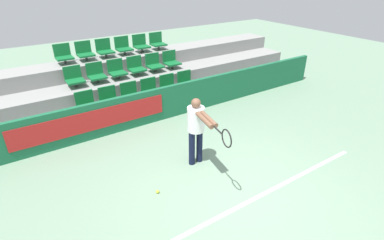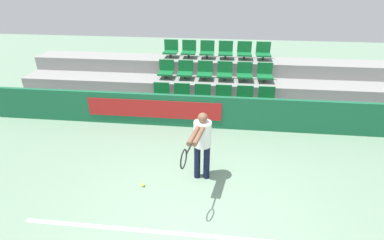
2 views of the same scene
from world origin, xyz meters
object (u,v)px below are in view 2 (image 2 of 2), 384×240
stadium_chair_9 (225,72)px  stadium_chair_17 (263,52)px  stadium_chair_4 (245,97)px  stadium_chair_11 (265,74)px  stadium_chair_3 (223,96)px  stadium_chair_10 (245,73)px  stadium_chair_2 (202,95)px  stadium_chair_13 (189,50)px  stadium_chair_0 (161,94)px  tennis_ball (143,185)px  stadium_chair_16 (244,52)px  stadium_chair_5 (267,98)px  stadium_chair_1 (181,95)px  stadium_chair_8 (205,72)px  stadium_chair_14 (207,50)px  stadium_chair_12 (171,49)px  stadium_chair_15 (226,51)px  stadium_chair_7 (185,71)px  tennis_player (201,141)px  stadium_chair_6 (166,70)px

stadium_chair_9 → stadium_chair_17: 1.56m
stadium_chair_4 → stadium_chair_11: (0.60, 0.90, 0.42)m
stadium_chair_3 → stadium_chair_10: stadium_chair_10 is taller
stadium_chair_2 → stadium_chair_11: stadium_chair_11 is taller
stadium_chair_9 → stadium_chair_13: bearing=143.2°
stadium_chair_0 → stadium_chair_13: stadium_chair_13 is taller
tennis_ball → stadium_chair_16: bearing=67.4°
stadium_chair_5 → stadium_chair_1: bearing=180.0°
stadium_chair_8 → stadium_chair_9: 0.60m
stadium_chair_0 → stadium_chair_4: same height
stadium_chair_1 → stadium_chair_16: (1.81, 1.80, 0.85)m
stadium_chair_2 → stadium_chair_14: stadium_chair_14 is taller
stadium_chair_12 → stadium_chair_4: bearing=-36.8°
stadium_chair_9 → stadium_chair_14: bearing=123.8°
stadium_chair_16 → stadium_chair_12: bearing=180.0°
stadium_chair_15 → stadium_chair_5: bearing=-56.2°
stadium_chair_7 → stadium_chair_11: 2.41m
stadium_chair_16 → stadium_chair_8: bearing=-143.2°
stadium_chair_4 → stadium_chair_12: 3.13m
stadium_chair_5 → stadium_chair_10: bearing=123.8°
stadium_chair_7 → tennis_ball: 4.35m
stadium_chair_11 → stadium_chair_16: 1.16m
stadium_chair_12 → stadium_chair_10: bearing=-20.5°
stadium_chair_11 → tennis_player: bearing=-112.5°
stadium_chair_6 → stadium_chair_12: stadium_chair_12 is taller
stadium_chair_3 → stadium_chair_2: bearing=180.0°
stadium_chair_2 → stadium_chair_9: size_ratio=1.00×
stadium_chair_7 → stadium_chair_11: size_ratio=1.00×
stadium_chair_11 → stadium_chair_16: stadium_chair_16 is taller
stadium_chair_17 → stadium_chair_16: bearing=180.0°
stadium_chair_5 → stadium_chair_8: stadium_chair_8 is taller
stadium_chair_7 → stadium_chair_8: size_ratio=1.00×
stadium_chair_2 → stadium_chair_12: bearing=123.8°
stadium_chair_14 → stadium_chair_16: (1.20, 0.00, 0.00)m
stadium_chair_13 → tennis_ball: size_ratio=8.23×
stadium_chair_3 → stadium_chair_17: 2.33m
stadium_chair_14 → stadium_chair_15: size_ratio=1.00×
stadium_chair_0 → stadium_chair_5: (3.01, 0.00, 0.00)m
stadium_chair_0 → tennis_ball: bearing=-85.1°
stadium_chair_1 → stadium_chair_14: stadium_chair_14 is taller
stadium_chair_9 → stadium_chair_14: (-0.60, 0.90, 0.42)m
stadium_chair_1 → tennis_ball: bearing=-95.5°
stadium_chair_1 → stadium_chair_7: 1.00m
stadium_chair_6 → tennis_player: (1.42, -3.84, -0.15)m
stadium_chair_15 → stadium_chair_17: 1.20m
stadium_chair_13 → stadium_chair_0: bearing=-108.5°
stadium_chair_0 → stadium_chair_10: stadium_chair_10 is taller
stadium_chair_3 → stadium_chair_4: bearing=0.0°
stadium_chair_14 → stadium_chair_15: (0.60, 0.00, 0.00)m
stadium_chair_6 → stadium_chair_7: size_ratio=1.00×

